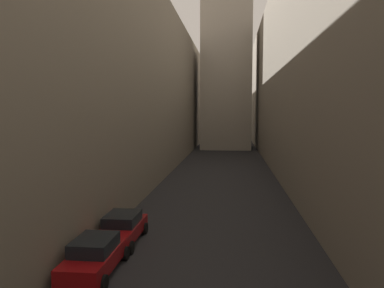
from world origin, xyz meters
TOP-DOWN VIEW (x-y plane):
  - ground_plane at (0.00, 48.00)m, footprint 264.00×264.00m
  - building_block_left at (-12.83, 50.00)m, footprint 14.65×108.00m
  - building_block_right at (10.93, 50.00)m, footprint 10.86×108.00m
  - parked_car_left_third at (-4.40, 19.09)m, footprint 1.87×4.33m
  - parked_car_left_far at (-4.40, 22.85)m, footprint 1.92×4.28m

SIDE VIEW (x-z plane):
  - ground_plane at x=0.00m, z-range 0.00..0.00m
  - parked_car_left_far at x=-4.40m, z-range 0.03..1.47m
  - parked_car_left_third at x=-4.40m, z-range 0.02..1.54m
  - building_block_left at x=-12.83m, z-range 0.00..18.27m
  - building_block_right at x=10.93m, z-range 0.00..20.90m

